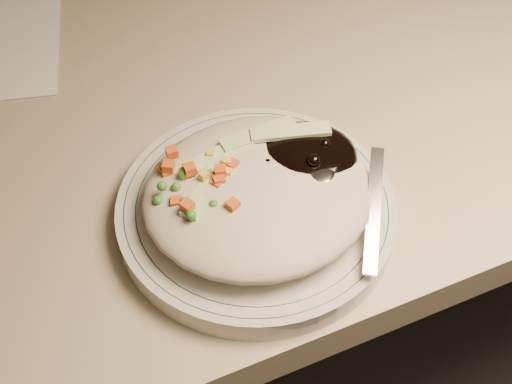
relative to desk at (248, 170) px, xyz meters
name	(u,v)px	position (x,y,z in m)	size (l,w,h in m)	color
desk	(248,170)	(0.00, 0.00, 0.00)	(1.40, 0.70, 0.74)	tan
plate	(256,212)	(-0.09, -0.23, 0.21)	(0.24, 0.24, 0.02)	silver
plate_rim	(256,204)	(-0.09, -0.23, 0.22)	(0.22, 0.22, 0.00)	#144723
meal	(261,187)	(-0.08, -0.23, 0.24)	(0.21, 0.19, 0.05)	#BDB399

